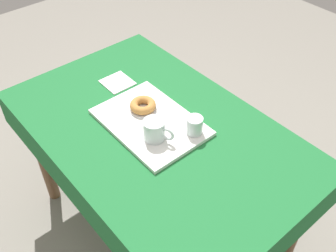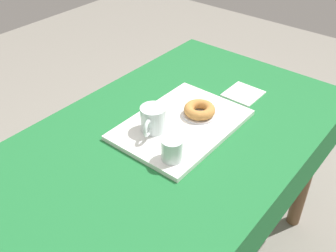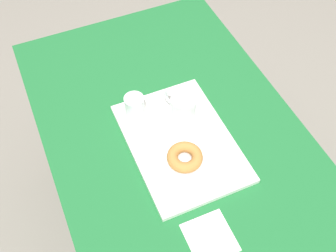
{
  "view_description": "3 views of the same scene",
  "coord_description": "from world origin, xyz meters",
  "px_view_note": "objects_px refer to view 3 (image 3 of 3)",
  "views": [
    {
      "loc": [
        0.94,
        -0.73,
        1.89
      ],
      "look_at": [
        0.06,
        0.02,
        0.8
      ],
      "focal_mm": 41.59,
      "sensor_mm": 36.0,
      "label": 1
    },
    {
      "loc": [
        0.85,
        0.66,
        1.58
      ],
      "look_at": [
        0.03,
        -0.01,
        0.8
      ],
      "focal_mm": 41.5,
      "sensor_mm": 36.0,
      "label": 2
    },
    {
      "loc": [
        -0.74,
        0.35,
        1.9
      ],
      "look_at": [
        0.01,
        0.03,
        0.83
      ],
      "focal_mm": 44.71,
      "sensor_mm": 36.0,
      "label": 3
    }
  ],
  "objects_px": {
    "serving_tray": "(181,142)",
    "paper_napkin": "(210,238)",
    "water_glass_near": "(135,106)",
    "donut_plate_left": "(185,161)",
    "sugar_donut_left": "(185,157)",
    "tea_mug_left": "(183,108)",
    "dining_table": "(176,153)"
  },
  "relations": [
    {
      "from": "water_glass_near",
      "to": "sugar_donut_left",
      "type": "height_order",
      "value": "water_glass_near"
    },
    {
      "from": "dining_table",
      "to": "sugar_donut_left",
      "type": "height_order",
      "value": "sugar_donut_left"
    },
    {
      "from": "tea_mug_left",
      "to": "donut_plate_left",
      "type": "bearing_deg",
      "value": 157.09
    },
    {
      "from": "water_glass_near",
      "to": "donut_plate_left",
      "type": "relative_size",
      "value": 0.63
    },
    {
      "from": "serving_tray",
      "to": "tea_mug_left",
      "type": "bearing_deg",
      "value": -26.74
    },
    {
      "from": "tea_mug_left",
      "to": "paper_napkin",
      "type": "bearing_deg",
      "value": 165.4
    },
    {
      "from": "water_glass_near",
      "to": "paper_napkin",
      "type": "relative_size",
      "value": 0.55
    },
    {
      "from": "tea_mug_left",
      "to": "paper_napkin",
      "type": "xyz_separation_m",
      "value": [
        -0.42,
        0.11,
        -0.06
      ]
    },
    {
      "from": "donut_plate_left",
      "to": "water_glass_near",
      "type": "bearing_deg",
      "value": 16.26
    },
    {
      "from": "donut_plate_left",
      "to": "paper_napkin",
      "type": "xyz_separation_m",
      "value": [
        -0.25,
        0.04,
        -0.02
      ]
    },
    {
      "from": "water_glass_near",
      "to": "paper_napkin",
      "type": "xyz_separation_m",
      "value": [
        -0.5,
        -0.03,
        -0.05
      ]
    },
    {
      "from": "water_glass_near",
      "to": "serving_tray",
      "type": "bearing_deg",
      "value": -150.33
    },
    {
      "from": "dining_table",
      "to": "donut_plate_left",
      "type": "relative_size",
      "value": 11.18
    },
    {
      "from": "water_glass_near",
      "to": "donut_plate_left",
      "type": "bearing_deg",
      "value": -163.74
    },
    {
      "from": "serving_tray",
      "to": "donut_plate_left",
      "type": "distance_m",
      "value": 0.08
    },
    {
      "from": "serving_tray",
      "to": "paper_napkin",
      "type": "bearing_deg",
      "value": 169.17
    },
    {
      "from": "tea_mug_left",
      "to": "water_glass_near",
      "type": "height_order",
      "value": "tea_mug_left"
    },
    {
      "from": "dining_table",
      "to": "water_glass_near",
      "type": "relative_size",
      "value": 17.75
    },
    {
      "from": "dining_table",
      "to": "tea_mug_left",
      "type": "distance_m",
      "value": 0.18
    },
    {
      "from": "paper_napkin",
      "to": "donut_plate_left",
      "type": "bearing_deg",
      "value": -8.56
    },
    {
      "from": "donut_plate_left",
      "to": "paper_napkin",
      "type": "distance_m",
      "value": 0.26
    },
    {
      "from": "serving_tray",
      "to": "water_glass_near",
      "type": "relative_size",
      "value": 6.15
    },
    {
      "from": "donut_plate_left",
      "to": "sugar_donut_left",
      "type": "xyz_separation_m",
      "value": [
        0.0,
        0.0,
        0.02
      ]
    },
    {
      "from": "serving_tray",
      "to": "tea_mug_left",
      "type": "height_order",
      "value": "tea_mug_left"
    },
    {
      "from": "serving_tray",
      "to": "water_glass_near",
      "type": "distance_m",
      "value": 0.2
    },
    {
      "from": "water_glass_near",
      "to": "dining_table",
      "type": "bearing_deg",
      "value": -145.27
    },
    {
      "from": "water_glass_near",
      "to": "paper_napkin",
      "type": "bearing_deg",
      "value": -176.06
    },
    {
      "from": "water_glass_near",
      "to": "donut_plate_left",
      "type": "height_order",
      "value": "water_glass_near"
    },
    {
      "from": "sugar_donut_left",
      "to": "serving_tray",
      "type": "bearing_deg",
      "value": -17.98
    },
    {
      "from": "sugar_donut_left",
      "to": "tea_mug_left",
      "type": "bearing_deg",
      "value": -22.91
    },
    {
      "from": "dining_table",
      "to": "serving_tray",
      "type": "height_order",
      "value": "serving_tray"
    },
    {
      "from": "dining_table",
      "to": "donut_plate_left",
      "type": "bearing_deg",
      "value": 169.14
    }
  ]
}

